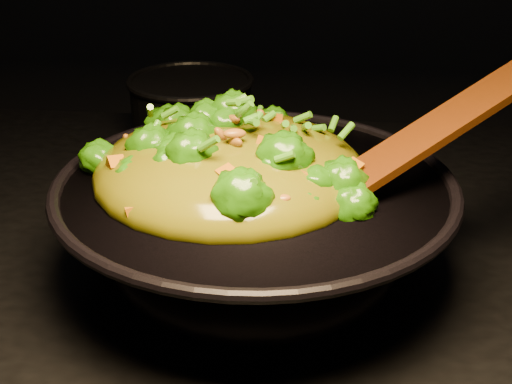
# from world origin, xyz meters

# --- Properties ---
(wok) EXTENTS (0.53, 0.53, 0.12)m
(wok) POSITION_xyz_m (0.04, -0.08, 0.96)
(wok) COLOR black
(wok) RESTS_ON stovetop
(stir_fry) EXTENTS (0.35, 0.35, 0.11)m
(stir_fry) POSITION_xyz_m (0.01, -0.07, 1.07)
(stir_fry) COLOR #236307
(stir_fry) RESTS_ON wok
(spatula) EXTENTS (0.30, 0.21, 0.14)m
(spatula) POSITION_xyz_m (0.22, -0.06, 1.08)
(spatula) COLOR #321506
(spatula) RESTS_ON wok
(back_pot) EXTENTS (0.21, 0.21, 0.11)m
(back_pot) POSITION_xyz_m (-0.11, 0.32, 0.96)
(back_pot) COLOR black
(back_pot) RESTS_ON stovetop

